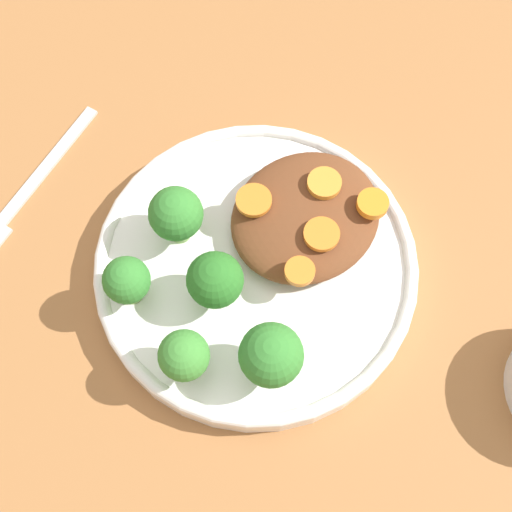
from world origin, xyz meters
The scene contains 14 objects.
ground_plane centered at (0.00, 0.00, 0.00)m, with size 4.00×4.00×0.00m, color #9E6638.
plate centered at (0.00, 0.00, 0.01)m, with size 0.24×0.24×0.03m.
stew_mound centered at (0.00, 0.05, 0.03)m, with size 0.10×0.12×0.03m, color brown.
broccoli_floret_0 centered at (0.00, -0.04, 0.05)m, with size 0.04×0.04×0.05m.
broccoli_floret_1 centered at (0.03, -0.09, 0.05)m, with size 0.04×0.04×0.05m.
broccoli_floret_2 centered at (-0.06, -0.03, 0.05)m, with size 0.04×0.04×0.05m.
broccoli_floret_3 centered at (0.07, -0.05, 0.06)m, with size 0.04×0.04×0.06m.
broccoli_floret_4 centered at (-0.04, -0.08, 0.05)m, with size 0.03×0.03×0.05m.
carrot_slice_0 centered at (0.02, 0.04, 0.05)m, with size 0.03×0.03×0.00m, color orange.
carrot_slice_1 centered at (-0.03, 0.02, 0.05)m, with size 0.03×0.03×0.00m, color orange.
carrot_slice_2 centered at (-0.01, 0.07, 0.05)m, with size 0.03×0.03×0.01m, color orange.
carrot_slice_3 centered at (0.03, 0.09, 0.05)m, with size 0.02×0.02×0.01m, color orange.
carrot_slice_4 centered at (0.03, 0.01, 0.05)m, with size 0.02×0.02×0.01m, color orange.
fork centered at (-0.17, -0.11, 0.00)m, with size 0.07×0.18×0.01m.
Camera 1 is at (0.15, -0.13, 0.51)m, focal length 50.00 mm.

